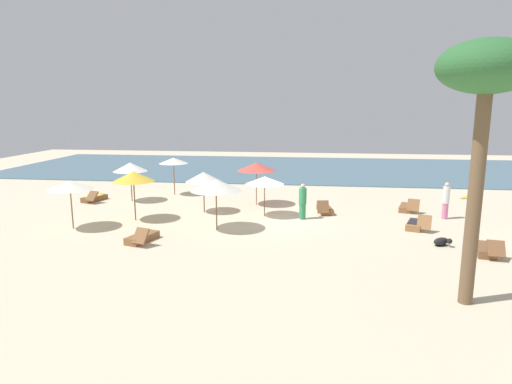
% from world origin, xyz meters
% --- Properties ---
extents(ground_plane, '(60.00, 60.00, 0.00)m').
position_xyz_m(ground_plane, '(0.00, 0.00, 0.00)').
color(ground_plane, beige).
extents(ocean_water, '(48.00, 16.00, 0.06)m').
position_xyz_m(ocean_water, '(0.00, 17.00, 0.03)').
color(ocean_water, '#476B7F').
rests_on(ocean_water, ground_plane).
extents(umbrella_0, '(1.93, 1.93, 2.32)m').
position_xyz_m(umbrella_0, '(-6.84, -1.11, 2.09)').
color(umbrella_0, brown).
rests_on(umbrella_0, ground_plane).
extents(umbrella_1, '(1.98, 1.98, 2.11)m').
position_xyz_m(umbrella_1, '(-8.99, -2.85, 1.93)').
color(umbrella_1, brown).
rests_on(umbrella_1, ground_plane).
extents(umbrella_2, '(2.20, 2.20, 2.23)m').
position_xyz_m(umbrella_2, '(-2.69, -2.24, 1.98)').
color(umbrella_2, brown).
rests_on(umbrella_2, ground_plane).
extents(umbrella_4, '(1.88, 1.88, 1.96)m').
position_xyz_m(umbrella_4, '(-0.88, 0.41, 1.77)').
color(umbrella_4, brown).
rests_on(umbrella_4, ground_plane).
extents(umbrella_5, '(1.73, 1.73, 2.25)m').
position_xyz_m(umbrella_5, '(-6.84, 4.98, 2.07)').
color(umbrella_5, olive).
rests_on(umbrella_5, ground_plane).
extents(umbrella_6, '(1.88, 1.88, 2.19)m').
position_xyz_m(umbrella_6, '(-8.66, 2.88, 1.94)').
color(umbrella_6, brown).
rests_on(umbrella_6, ground_plane).
extents(umbrella_7, '(1.80, 1.80, 2.06)m').
position_xyz_m(umbrella_7, '(-4.00, 0.85, 1.81)').
color(umbrella_7, brown).
rests_on(umbrella_7, ground_plane).
extents(umbrella_8, '(2.08, 2.08, 2.31)m').
position_xyz_m(umbrella_8, '(-1.58, 2.81, 2.09)').
color(umbrella_8, olive).
rests_on(umbrella_8, ground_plane).
extents(lounger_0, '(1.07, 1.77, 0.71)m').
position_xyz_m(lounger_0, '(-5.26, -4.32, 0.17)').
color(lounger_0, brown).
rests_on(lounger_0, ground_plane).
extents(lounger_1, '(1.09, 1.73, 0.75)m').
position_xyz_m(lounger_1, '(5.95, -0.94, 0.18)').
color(lounger_1, olive).
rests_on(lounger_1, ground_plane).
extents(lounger_2, '(1.03, 1.76, 0.72)m').
position_xyz_m(lounger_2, '(6.25, 2.45, 0.17)').
color(lounger_2, brown).
rests_on(lounger_2, ground_plane).
extents(lounger_3, '(1.08, 1.80, 0.67)m').
position_xyz_m(lounger_3, '(-10.79, 2.63, 0.18)').
color(lounger_3, brown).
rests_on(lounger_3, ground_plane).
extents(lounger_4, '(0.86, 1.70, 0.75)m').
position_xyz_m(lounger_4, '(2.06, 1.47, 0.17)').
color(lounger_4, brown).
rests_on(lounger_4, ground_plane).
extents(lounger_5, '(0.88, 1.78, 0.67)m').
position_xyz_m(lounger_5, '(7.70, -4.18, 0.17)').
color(lounger_5, brown).
rests_on(lounger_5, ground_plane).
extents(person_0, '(0.45, 0.45, 1.70)m').
position_xyz_m(person_0, '(0.96, 0.10, 0.85)').
color(person_0, '#338C59').
rests_on(person_0, ground_plane).
extents(person_1, '(0.44, 0.44, 1.76)m').
position_xyz_m(person_1, '(7.70, 0.98, 0.90)').
color(person_1, '#D17299').
rests_on(person_1, ground_plane).
extents(palm_1, '(2.49, 2.49, 6.97)m').
position_xyz_m(palm_1, '(5.63, -8.51, 5.99)').
color(palm_1, brown).
rests_on(palm_1, ground_plane).
extents(dog, '(0.73, 0.57, 0.34)m').
position_xyz_m(dog, '(6.40, -3.39, 0.18)').
color(dog, black).
rests_on(dog, ground_plane).
extents(surfboard, '(1.90, 1.63, 0.07)m').
position_xyz_m(surfboard, '(10.75, 6.45, 0.04)').
color(surfboard, gold).
rests_on(surfboard, ground_plane).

